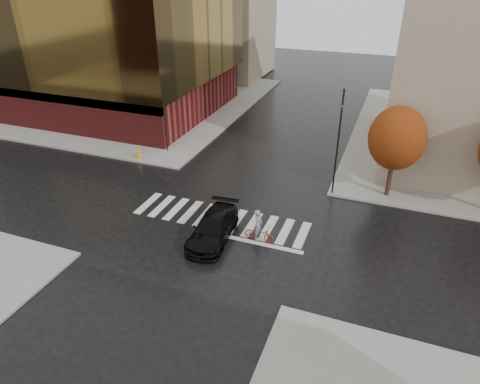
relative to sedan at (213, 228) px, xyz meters
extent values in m
plane|color=black|center=(-0.50, 1.80, -0.76)|extent=(120.00, 120.00, 0.00)
cube|color=gray|center=(-21.50, 22.80, -0.69)|extent=(30.00, 30.00, 0.15)
cube|color=silver|center=(-0.50, 2.30, -0.76)|extent=(12.00, 3.00, 0.01)
cube|color=maroon|center=(-22.50, 19.80, 1.39)|extent=(26.00, 18.00, 4.00)
cube|color=beige|center=(-22.50, 11.00, 2.89)|extent=(26.00, 0.40, 1.00)
cube|color=olive|center=(-22.50, 19.80, 9.39)|extent=(27.00, 19.00, 12.00)
cylinder|color=black|center=(9.50, 9.20, 0.79)|extent=(0.32, 0.32, 2.80)
ellipsoid|color=#9E2F0F|center=(9.50, 9.20, 3.71)|extent=(3.80, 3.80, 4.37)
imported|color=black|center=(0.00, 0.00, 0.00)|extent=(2.55, 5.41, 1.52)
imported|color=#9C240E|center=(2.69, 0.80, -0.28)|extent=(1.88, 0.74, 0.97)
imported|color=gray|center=(2.59, 0.80, 0.36)|extent=(0.51, 0.74, 1.98)
cylinder|color=black|center=(-9.21, 10.80, 2.62)|extent=(0.12, 0.12, 6.47)
imported|color=black|center=(-9.21, 10.80, 4.97)|extent=(0.18, 0.16, 0.81)
cylinder|color=black|center=(5.80, 8.10, 3.18)|extent=(0.12, 0.12, 7.59)
imported|color=black|center=(5.80, 8.10, 5.93)|extent=(0.20, 0.22, 0.95)
cylinder|color=#EFAD0E|center=(-10.50, 8.30, -0.27)|extent=(0.27, 0.27, 0.68)
sphere|color=#EFAD0E|center=(-10.50, 8.30, 0.07)|extent=(0.29, 0.29, 0.29)
cylinder|color=#482E19|center=(-0.43, -0.20, -0.76)|extent=(0.67, 0.67, 0.01)
camera|label=1|loc=(9.12, -19.54, 14.31)|focal=32.00mm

